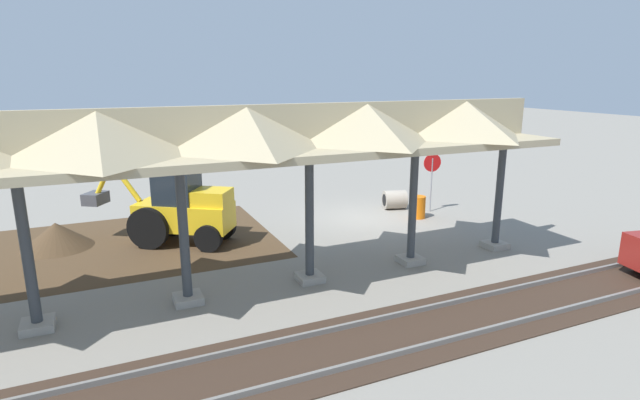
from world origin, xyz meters
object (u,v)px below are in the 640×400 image
object	(u,v)px
backhoe	(180,207)
traffic_barrel	(418,207)
concrete_pipe	(395,200)
stop_sign	(432,170)

from	to	relation	value
backhoe	traffic_barrel	world-z (taller)	backhoe
backhoe	concrete_pipe	world-z (taller)	backhoe
backhoe	traffic_barrel	xyz separation A→B (m)	(-9.19, 0.75, -0.82)
traffic_barrel	concrete_pipe	bearing A→B (deg)	-86.89
concrete_pipe	traffic_barrel	size ratio (longest dim) A/B	1.23
stop_sign	concrete_pipe	distance (m)	2.04
stop_sign	traffic_barrel	bearing A→B (deg)	31.30
backhoe	concrete_pipe	distance (m)	9.18
backhoe	traffic_barrel	distance (m)	9.25
stop_sign	concrete_pipe	size ratio (longest dim) A/B	2.23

